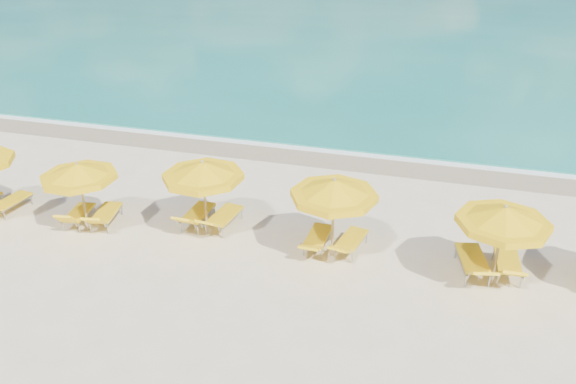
# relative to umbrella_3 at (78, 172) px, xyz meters

# --- Properties ---
(ground_plane) EXTENTS (120.00, 120.00, 0.00)m
(ground_plane) POSITION_rel_umbrella_3_xyz_m (5.83, 0.33, -1.92)
(ground_plane) COLOR beige
(ocean) EXTENTS (120.00, 80.00, 0.30)m
(ocean) POSITION_rel_umbrella_3_xyz_m (5.83, 48.33, -1.92)
(ocean) COLOR #147666
(ocean) RESTS_ON ground
(wet_sand_band) EXTENTS (120.00, 2.60, 0.01)m
(wet_sand_band) POSITION_rel_umbrella_3_xyz_m (5.83, 7.73, -1.92)
(wet_sand_band) COLOR tan
(wet_sand_band) RESTS_ON ground
(foam_line) EXTENTS (120.00, 1.20, 0.03)m
(foam_line) POSITION_rel_umbrella_3_xyz_m (5.83, 8.53, -1.92)
(foam_line) COLOR white
(foam_line) RESTS_ON ground
(whitecap_near) EXTENTS (14.00, 0.36, 0.05)m
(whitecap_near) POSITION_rel_umbrella_3_xyz_m (-0.17, 17.33, -1.92)
(whitecap_near) COLOR white
(whitecap_near) RESTS_ON ground
(whitecap_far) EXTENTS (18.00, 0.30, 0.05)m
(whitecap_far) POSITION_rel_umbrella_3_xyz_m (13.83, 24.33, -1.92)
(whitecap_far) COLOR white
(whitecap_far) RESTS_ON ground
(umbrella_3) EXTENTS (2.93, 2.93, 2.25)m
(umbrella_3) POSITION_rel_umbrella_3_xyz_m (0.00, 0.00, 0.00)
(umbrella_3) COLOR tan
(umbrella_3) RESTS_ON ground
(umbrella_4) EXTENTS (2.97, 2.97, 2.41)m
(umbrella_4) POSITION_rel_umbrella_3_xyz_m (3.59, 0.79, 0.13)
(umbrella_4) COLOR tan
(umbrella_4) RESTS_ON ground
(umbrella_5) EXTENTS (2.60, 2.60, 2.42)m
(umbrella_5) POSITION_rel_umbrella_3_xyz_m (7.46, 0.60, 0.14)
(umbrella_5) COLOR tan
(umbrella_5) RESTS_ON ground
(umbrella_6) EXTENTS (2.33, 2.33, 2.35)m
(umbrella_6) POSITION_rel_umbrella_3_xyz_m (11.75, 0.37, 0.08)
(umbrella_6) COLOR tan
(umbrella_6) RESTS_ON ground
(lounger_2_right) EXTENTS (0.76, 1.83, 0.69)m
(lounger_2_right) POSITION_rel_umbrella_3_xyz_m (-3.08, 0.36, -1.71)
(lounger_2_right) COLOR #A5A8AD
(lounger_2_right) RESTS_ON ground
(lounger_3_left) EXTENTS (0.82, 1.72, 0.81)m
(lounger_3_left) POSITION_rel_umbrella_3_xyz_m (-0.47, 0.24, -1.71)
(lounger_3_left) COLOR #A5A8AD
(lounger_3_left) RESTS_ON ground
(lounger_3_right) EXTENTS (0.93, 1.88, 0.82)m
(lounger_3_right) POSITION_rel_umbrella_3_xyz_m (0.37, 0.43, -1.70)
(lounger_3_right) COLOR #A5A8AD
(lounger_3_right) RESTS_ON ground
(lounger_4_left) EXTENTS (0.66, 1.87, 0.82)m
(lounger_4_left) POSITION_rel_umbrella_3_xyz_m (3.10, 1.19, -1.69)
(lounger_4_left) COLOR #A5A8AD
(lounger_4_left) RESTS_ON ground
(lounger_4_right) EXTENTS (0.86, 1.99, 0.81)m
(lounger_4_right) POSITION_rel_umbrella_3_xyz_m (3.94, 1.24, -1.69)
(lounger_4_right) COLOR #A5A8AD
(lounger_4_right) RESTS_ON ground
(lounger_5_left) EXTENTS (0.64, 1.84, 0.66)m
(lounger_5_left) POSITION_rel_umbrella_3_xyz_m (6.98, 0.91, -1.71)
(lounger_5_left) COLOR #A5A8AD
(lounger_5_left) RESTS_ON ground
(lounger_5_right) EXTENTS (0.92, 1.88, 0.69)m
(lounger_5_right) POSITION_rel_umbrella_3_xyz_m (7.92, 0.98, -1.71)
(lounger_5_right) COLOR #A5A8AD
(lounger_5_right) RESTS_ON ground
(lounger_6_left) EXTENTS (1.07, 2.12, 0.86)m
(lounger_6_left) POSITION_rel_umbrella_3_xyz_m (11.25, 0.76, -1.68)
(lounger_6_left) COLOR #A5A8AD
(lounger_6_left) RESTS_ON ground
(lounger_6_right) EXTENTS (0.70, 1.90, 0.82)m
(lounger_6_right) POSITION_rel_umbrella_3_xyz_m (12.15, 0.97, -1.69)
(lounger_6_right) COLOR #A5A8AD
(lounger_6_right) RESTS_ON ground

